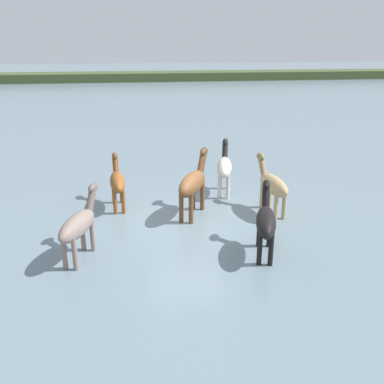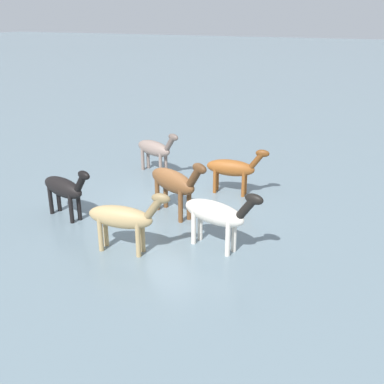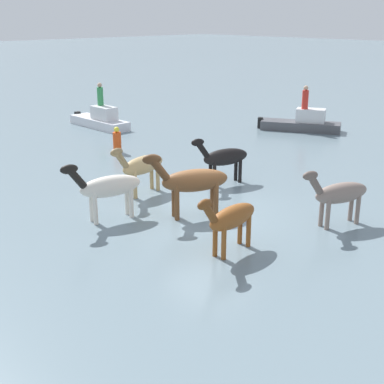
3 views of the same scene
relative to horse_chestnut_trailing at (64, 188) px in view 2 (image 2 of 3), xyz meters
The scene contains 7 objects.
ground_plane 3.29m from the horse_chestnut_trailing, 124.77° to the left, with size 210.93×210.93×0.00m, color slate.
horse_chestnut_trailing is the anchor object (origin of this frame).
horse_pinto_flank 5.69m from the horse_chestnut_trailing, 134.48° to the left, with size 0.62×2.21×1.71m.
horse_mid_herd 3.37m from the horse_chestnut_trailing, 116.52° to the left, with size 1.55×2.50×2.03m.
horse_gray_outer 4.96m from the horse_chestnut_trailing, behind, with size 1.12×2.25×1.77m.
horse_lead 4.99m from the horse_chestnut_trailing, 90.06° to the left, with size 0.98×2.41×1.87m.
horse_dark_mare 3.04m from the horse_chestnut_trailing, 67.78° to the left, with size 0.74×2.34×1.81m.
Camera 2 is at (12.15, 6.26, 6.03)m, focal length 42.77 mm.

